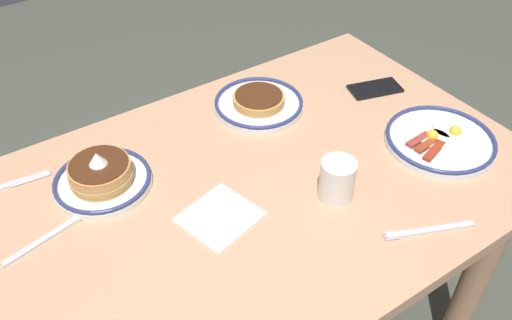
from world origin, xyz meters
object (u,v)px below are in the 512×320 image
Objects in this scene: plate_center_pancakes at (102,177)px; paper_napkin at (220,217)px; cell_phone at (375,89)px; fork_far at (49,236)px; coffee_mug at (337,178)px; plate_near_main at (259,103)px; butter_knife at (0,188)px; plate_far_companion at (440,140)px; fork_near at (428,230)px.

paper_napkin is (-0.17, 0.23, -0.02)m from plate_center_pancakes.
fork_far is at bearing 17.79° from cell_phone.
coffee_mug is at bearing 51.68° from cell_phone.
plate_near_main is 0.37m from coffee_mug.
fork_far and butter_knife have the same top height.
plate_near_main is at bearing -52.91° from plate_far_companion.
plate_center_pancakes is at bearing -45.08° from fork_near.
plate_near_main is at bearing -167.44° from fork_far.
plate_center_pancakes is 1.00× the size of butter_knife.
paper_napkin is 0.51m from butter_knife.
plate_center_pancakes is 0.23m from butter_knife.
plate_near_main is 0.66m from butter_knife.
butter_knife is (0.70, -0.63, -0.00)m from fork_near.
plate_center_pancakes is (0.46, 0.05, 0.01)m from plate_near_main.
plate_far_companion reaches higher than fork_near.
fork_near is at bearing 74.91° from cell_phone.
plate_center_pancakes is at bearing -37.26° from coffee_mug.
fork_near is (-0.09, 0.19, -0.05)m from coffee_mug.
cell_phone is (-0.78, 0.06, -0.02)m from plate_center_pancakes.
paper_napkin is (0.58, -0.09, -0.01)m from plate_far_companion.
plate_far_companion is at bearing 127.09° from plate_near_main.
coffee_mug is 0.22m from fork_near.
butter_knife is (0.94, -0.44, -0.01)m from plate_far_companion.
plate_center_pancakes reaches higher than butter_knife.
plate_far_companion is at bearing 154.88° from butter_knife.
plate_far_companion is 1.04m from butter_knife.
plate_far_companion reaches higher than paper_napkin.
fork_near is 0.86× the size of butter_knife.
coffee_mug reaches higher than fork_near.
fork_far is (0.57, -0.23, -0.05)m from coffee_mug.
plate_near_main is 0.63m from fork_far.
plate_center_pancakes is at bearing 148.90° from butter_knife.
cell_phone is (-0.36, -0.26, -0.04)m from coffee_mug.
plate_far_companion is at bearing 178.92° from coffee_mug.
butter_knife is at bearing -77.38° from fork_far.
paper_napkin is 0.68× the size of butter_knife.
plate_near_main is at bearing -173.44° from plate_center_pancakes.
plate_center_pancakes is 1.10× the size of fork_far.
coffee_mug is 0.45m from cell_phone.
paper_napkin is at bearing 155.06° from fork_far.
plate_far_companion is 1.87× the size of cell_phone.
plate_far_companion is 1.22× the size of butter_knife.
cell_phone is 0.72× the size of fork_far.
fork_near is (-0.04, 0.56, -0.01)m from plate_near_main.
coffee_mug is 0.68× the size of cell_phone.
fork_far reaches higher than paper_napkin.
cell_phone is 0.53m from fork_near.
coffee_mug reaches higher than butter_knife.
plate_center_pancakes reaches higher than plate_far_companion.
plate_far_companion is at bearing 156.57° from plate_center_pancakes.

